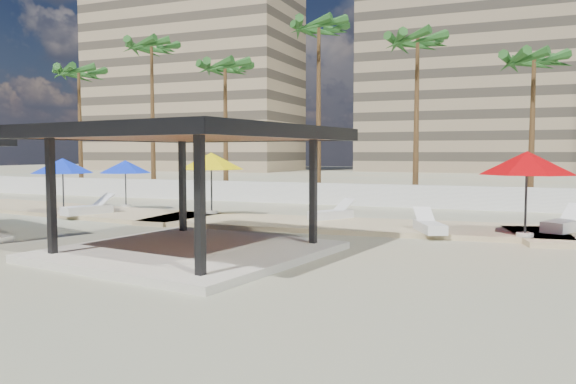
# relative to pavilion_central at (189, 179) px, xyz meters

# --- Properties ---
(ground) EXTENTS (200.00, 200.00, 0.00)m
(ground) POSITION_rel_pavilion_central_xyz_m (0.22, 0.24, -2.15)
(ground) COLOR tan
(ground) RESTS_ON ground
(promenade) EXTENTS (44.45, 7.97, 0.24)m
(promenade) POSITION_rel_pavilion_central_xyz_m (2.22, 7.91, -2.09)
(promenade) COLOR #C6B284
(promenade) RESTS_ON ground
(boundary_wall) EXTENTS (56.00, 0.30, 1.20)m
(boundary_wall) POSITION_rel_pavilion_central_xyz_m (0.22, 16.24, -1.55)
(boundary_wall) COLOR silver
(boundary_wall) RESTS_ON ground
(building_west) EXTENTS (34.00, 16.00, 32.40)m
(building_west) POSITION_rel_pavilion_central_xyz_m (-41.78, 68.24, 13.12)
(building_west) COLOR #937F60
(building_west) RESTS_ON ground
(building_mid) EXTENTS (38.00, 16.00, 30.40)m
(building_mid) POSITION_rel_pavilion_central_xyz_m (4.22, 78.24, 12.12)
(building_mid) COLOR #847259
(building_mid) RESTS_ON ground
(pavilion_central) EXTENTS (8.14, 8.14, 3.60)m
(pavilion_central) POSITION_rel_pavilion_central_xyz_m (0.00, 0.00, 0.00)
(pavilion_central) COLOR beige
(pavilion_central) RESTS_ON ground
(umbrella_a) EXTENTS (3.44, 3.44, 2.47)m
(umbrella_a) POSITION_rel_pavilion_central_xyz_m (-10.42, 6.04, 0.15)
(umbrella_a) COLOR beige
(umbrella_a) RESTS_ON promenade
(umbrella_b) EXTENTS (3.41, 3.41, 2.72)m
(umbrella_b) POSITION_rel_pavilion_central_xyz_m (-4.09, 8.34, 0.37)
(umbrella_b) COLOR beige
(umbrella_b) RESTS_ON promenade
(umbrella_c) EXTENTS (4.07, 4.07, 2.77)m
(umbrella_c) POSITION_rel_pavilion_central_xyz_m (8.81, 6.04, 0.41)
(umbrella_c) COLOR beige
(umbrella_c) RESTS_ON promenade
(umbrella_f) EXTENTS (3.47, 3.47, 2.33)m
(umbrella_f) POSITION_rel_pavilion_central_xyz_m (-9.65, 9.44, 0.04)
(umbrella_f) COLOR beige
(umbrella_f) RESTS_ON promenade
(lounger_a) EXTENTS (1.41, 2.43, 0.88)m
(lounger_a) POSITION_rel_pavilion_central_xyz_m (-9.06, 6.09, -1.76)
(lounger_a) COLOR silver
(lounger_a) RESTS_ON promenade
(lounger_b) EXTENTS (1.65, 2.13, 0.79)m
(lounger_b) POSITION_rel_pavilion_central_xyz_m (1.49, 8.49, -1.78)
(lounger_b) COLOR silver
(lounger_b) RESTS_ON promenade
(lounger_c) EXTENTS (1.44, 2.12, 0.77)m
(lounger_c) POSITION_rel_pavilion_central_xyz_m (5.78, 6.08, -1.78)
(lounger_c) COLOR silver
(lounger_c) RESTS_ON promenade
(lounger_d) EXTENTS (1.71, 2.44, 0.89)m
(lounger_d) POSITION_rel_pavilion_central_xyz_m (10.14, 8.12, -1.75)
(lounger_d) COLOR silver
(lounger_d) RESTS_ON promenade
(palm_a) EXTENTS (3.00, 3.00, 9.46)m
(palm_a) POSITION_rel_pavilion_central_xyz_m (-20.78, 18.54, 6.14)
(palm_a) COLOR brown
(palm_a) RESTS_ON ground
(palm_b) EXTENTS (3.00, 3.00, 10.95)m
(palm_b) POSITION_rel_pavilion_central_xyz_m (-14.78, 18.94, 7.53)
(palm_b) COLOR brown
(palm_b) RESTS_ON ground
(palm_c) EXTENTS (3.00, 3.00, 9.13)m
(palm_c) POSITION_rel_pavilion_central_xyz_m (-8.78, 18.34, 5.82)
(palm_c) COLOR brown
(palm_c) RESTS_ON ground
(palm_d) EXTENTS (3.00, 3.00, 11.27)m
(palm_d) POSITION_rel_pavilion_central_xyz_m (-2.78, 19.14, 7.83)
(palm_d) COLOR brown
(palm_d) RESTS_ON ground
(palm_e) EXTENTS (3.00, 3.00, 9.94)m
(palm_e) POSITION_rel_pavilion_central_xyz_m (3.22, 18.64, 6.58)
(palm_e) COLOR brown
(palm_e) RESTS_ON ground
(palm_f) EXTENTS (3.00, 3.00, 8.56)m
(palm_f) POSITION_rel_pavilion_central_xyz_m (9.22, 18.84, 5.29)
(palm_f) COLOR brown
(palm_f) RESTS_ON ground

